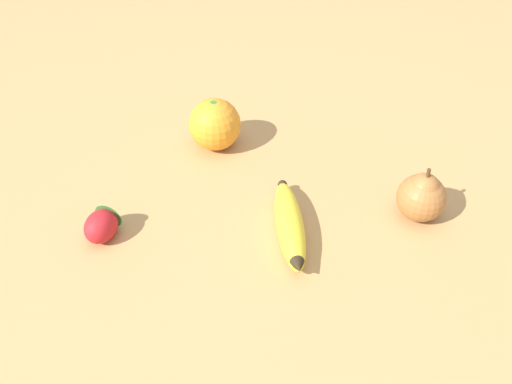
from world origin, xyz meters
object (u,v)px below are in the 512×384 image
orange (215,125)px  strawberry (103,224)px  pear (422,196)px  banana (290,225)px

orange → strawberry: orange is taller
orange → pear: 0.34m
pear → strawberry: (0.27, -0.35, -0.02)m
orange → pear: bearing=93.1°
pear → strawberry: bearing=-52.7°
orange → pear: (-0.02, 0.34, -0.01)m
orange → strawberry: (0.25, -0.01, -0.02)m
pear → orange: bearing=-86.9°
banana → orange: orange is taller
orange → banana: bearing=61.4°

